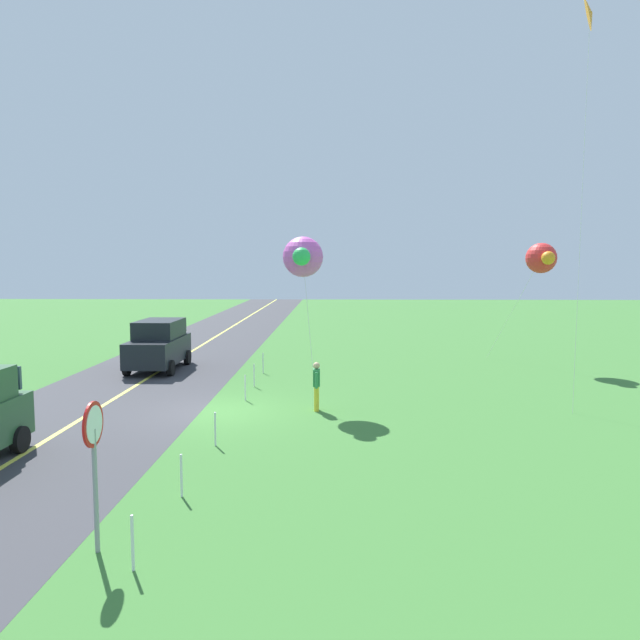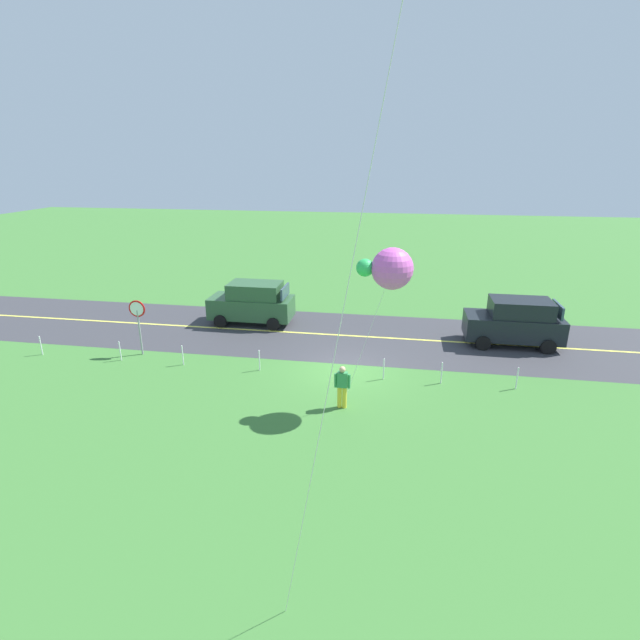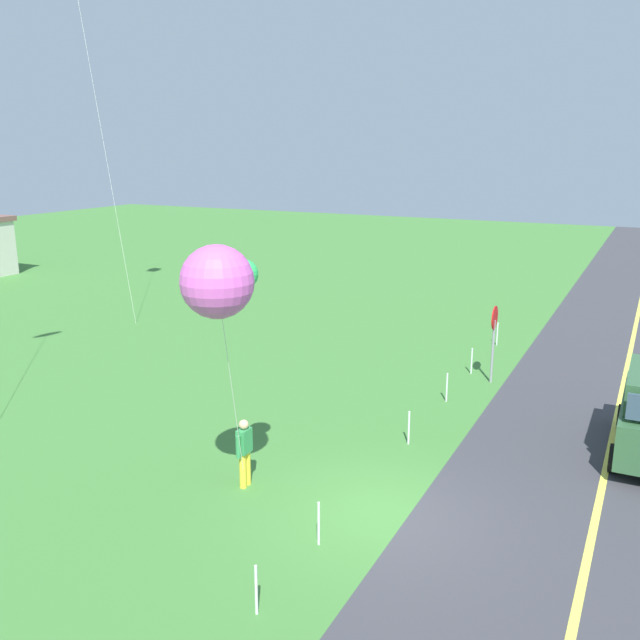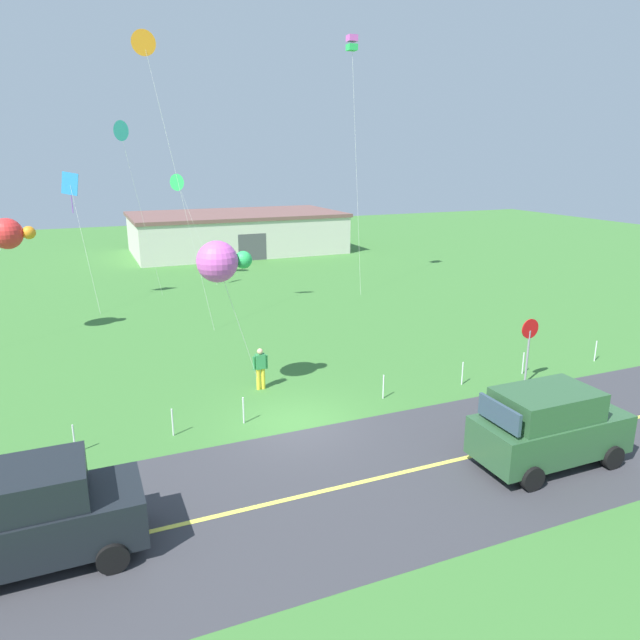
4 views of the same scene
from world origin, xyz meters
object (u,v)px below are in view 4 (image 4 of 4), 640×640
at_px(kite_blue_mid, 8,234).
at_px(kite_orange_near, 70,186).
at_px(kite_green_far, 352,44).
at_px(stop_sign, 529,338).
at_px(kite_pink_drift, 144,44).
at_px(warehouse_distant, 236,232).
at_px(kite_red_low, 219,261).
at_px(kite_yellow_high, 178,183).
at_px(kite_cyan_top, 120,131).
at_px(car_suv_foreground, 549,426).
at_px(car_parked_west_near, 30,516).
at_px(person_adult_near, 260,367).

distance_m(kite_blue_mid, kite_orange_near, 6.79).
relative_size(kite_green_far, kite_orange_near, 2.02).
relative_size(stop_sign, kite_pink_drift, 0.19).
bearing_deg(stop_sign, kite_green_far, 86.62).
relative_size(kite_green_far, warehouse_distant, 0.83).
relative_size(kite_red_low, kite_blue_mid, 1.00).
bearing_deg(kite_green_far, kite_yellow_high, 149.35).
bearing_deg(kite_orange_near, kite_cyan_top, -8.76).
distance_m(kite_yellow_high, kite_pink_drift, 13.28).
distance_m(kite_red_low, kite_orange_near, 17.20).
xyz_separation_m(kite_blue_mid, warehouse_distant, (16.22, 21.75, -3.29)).
distance_m(car_suv_foreground, car_parked_west_near, 13.19).
relative_size(car_parked_west_near, kite_orange_near, 0.58).
distance_m(kite_green_far, kite_cyan_top, 14.52).
height_order(stop_sign, warehouse_distant, warehouse_distant).
relative_size(kite_pink_drift, warehouse_distant, 0.75).
bearing_deg(kite_green_far, car_parked_west_near, -129.18).
bearing_deg(kite_pink_drift, kite_cyan_top, 97.21).
relative_size(person_adult_near, kite_yellow_high, 0.22).
bearing_deg(kite_blue_mid, stop_sign, -36.55).
xyz_separation_m(stop_sign, kite_blue_mid, (-18.15, 13.46, 3.24)).
bearing_deg(kite_orange_near, stop_sign, -51.63).
bearing_deg(person_adult_near, kite_pink_drift, 5.90).
xyz_separation_m(car_parked_west_near, warehouse_distant, (14.94, 39.25, 0.60)).
relative_size(car_parked_west_near, kite_red_low, 0.77).
bearing_deg(kite_yellow_high, kite_pink_drift, -104.53).
relative_size(kite_yellow_high, kite_orange_near, 0.96).
bearing_deg(car_suv_foreground, kite_yellow_high, 99.96).
bearing_deg(car_parked_west_near, car_suv_foreground, -4.20).
bearing_deg(person_adult_near, car_parked_west_near, 128.14).
distance_m(person_adult_near, kite_yellow_high, 21.27).
relative_size(stop_sign, kite_green_far, 0.17).
relative_size(kite_cyan_top, warehouse_distant, 0.56).
height_order(person_adult_near, kite_yellow_high, kite_yellow_high).
height_order(car_suv_foreground, kite_cyan_top, kite_cyan_top).
distance_m(car_parked_west_near, kite_blue_mid, 17.97).
bearing_deg(warehouse_distant, kite_blue_mid, -126.72).
bearing_deg(person_adult_near, kite_yellow_high, -9.34).
bearing_deg(kite_green_far, kite_red_low, -128.63).
bearing_deg(kite_green_far, kite_blue_mid, -166.81).
distance_m(stop_sign, warehouse_distant, 35.26).
height_order(kite_blue_mid, kite_orange_near, kite_orange_near).
xyz_separation_m(kite_blue_mid, kite_cyan_top, (5.66, 5.48, 4.66)).
xyz_separation_m(car_parked_west_near, kite_orange_near, (1.52, 23.42, 5.66)).
bearing_deg(kite_cyan_top, warehouse_distant, 57.00).
height_order(kite_green_far, kite_pink_drift, kite_green_far).
bearing_deg(kite_red_low, kite_yellow_high, 83.85).
relative_size(car_parked_west_near, warehouse_distant, 0.24).
height_order(stop_sign, kite_yellow_high, kite_yellow_high).
bearing_deg(kite_pink_drift, person_adult_near, -76.96).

